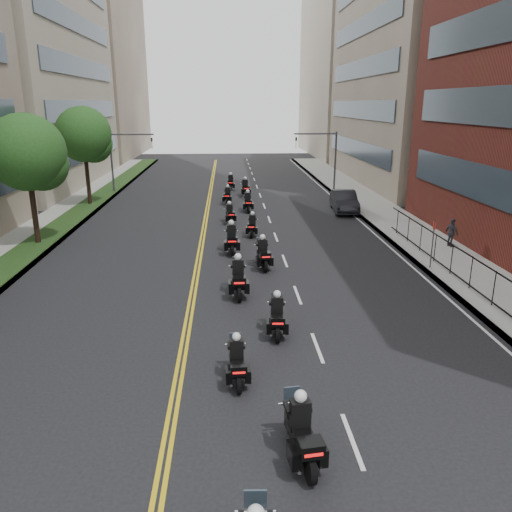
{
  "coord_description": "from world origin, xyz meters",
  "views": [
    {
      "loc": [
        0.15,
        -5.5,
        8.16
      ],
      "look_at": [
        1.37,
        15.34,
        1.74
      ],
      "focal_mm": 35.0,
      "sensor_mm": 36.0,
      "label": 1
    }
  ],
  "objects_px": {
    "motorcycle_4": "(238,279)",
    "parked_sedan": "(344,201)",
    "motorcycle_11": "(245,189)",
    "motorcycle_8": "(230,215)",
    "motorcycle_6": "(232,240)",
    "motorcycle_1": "(301,434)",
    "motorcycle_10": "(228,196)",
    "motorcycle_3": "(277,317)",
    "motorcycle_9": "(248,203)",
    "motorcycle_7": "(252,226)",
    "motorcycle_12": "(231,183)",
    "motorcycle_5": "(263,255)",
    "pedestrian_c": "(452,233)",
    "motorcycle_2": "(237,363)"
  },
  "relations": [
    {
      "from": "motorcycle_4",
      "to": "parked_sedan",
      "type": "bearing_deg",
      "value": 62.29
    },
    {
      "from": "motorcycle_11",
      "to": "motorcycle_8",
      "type": "bearing_deg",
      "value": -102.97
    },
    {
      "from": "motorcycle_4",
      "to": "motorcycle_6",
      "type": "xyz_separation_m",
      "value": [
        -0.22,
        6.58,
        -0.0
      ]
    },
    {
      "from": "motorcycle_6",
      "to": "motorcycle_8",
      "type": "bearing_deg",
      "value": 88.8
    },
    {
      "from": "motorcycle_1",
      "to": "motorcycle_10",
      "type": "height_order",
      "value": "motorcycle_1"
    },
    {
      "from": "motorcycle_3",
      "to": "motorcycle_11",
      "type": "relative_size",
      "value": 0.93
    },
    {
      "from": "motorcycle_4",
      "to": "motorcycle_10",
      "type": "distance_m",
      "value": 21.03
    },
    {
      "from": "motorcycle_6",
      "to": "motorcycle_9",
      "type": "distance_m",
      "value": 11.29
    },
    {
      "from": "motorcycle_4",
      "to": "parked_sedan",
      "type": "height_order",
      "value": "motorcycle_4"
    },
    {
      "from": "motorcycle_9",
      "to": "motorcycle_7",
      "type": "bearing_deg",
      "value": -91.54
    },
    {
      "from": "motorcycle_12",
      "to": "motorcycle_9",
      "type": "bearing_deg",
      "value": -81.26
    },
    {
      "from": "motorcycle_5",
      "to": "motorcycle_6",
      "type": "relative_size",
      "value": 0.93
    },
    {
      "from": "motorcycle_3",
      "to": "motorcycle_6",
      "type": "distance_m",
      "value": 10.66
    },
    {
      "from": "pedestrian_c",
      "to": "motorcycle_2",
      "type": "bearing_deg",
      "value": 120.88
    },
    {
      "from": "motorcycle_10",
      "to": "parked_sedan",
      "type": "height_order",
      "value": "parked_sedan"
    },
    {
      "from": "motorcycle_10",
      "to": "motorcycle_11",
      "type": "distance_m",
      "value": 3.72
    },
    {
      "from": "motorcycle_8",
      "to": "pedestrian_c",
      "type": "bearing_deg",
      "value": -37.1
    },
    {
      "from": "motorcycle_8",
      "to": "parked_sedan",
      "type": "xyz_separation_m",
      "value": [
        8.96,
        3.45,
        0.19
      ]
    },
    {
      "from": "motorcycle_2",
      "to": "parked_sedan",
      "type": "bearing_deg",
      "value": 67.18
    },
    {
      "from": "motorcycle_6",
      "to": "motorcycle_7",
      "type": "height_order",
      "value": "motorcycle_6"
    },
    {
      "from": "motorcycle_4",
      "to": "motorcycle_10",
      "type": "xyz_separation_m",
      "value": [
        -0.39,
        21.03,
        -0.11
      ]
    },
    {
      "from": "motorcycle_5",
      "to": "motorcycle_8",
      "type": "relative_size",
      "value": 1.12
    },
    {
      "from": "motorcycle_9",
      "to": "motorcycle_10",
      "type": "distance_m",
      "value": 3.61
    },
    {
      "from": "motorcycle_5",
      "to": "pedestrian_c",
      "type": "height_order",
      "value": "pedestrian_c"
    },
    {
      "from": "motorcycle_10",
      "to": "motorcycle_11",
      "type": "xyz_separation_m",
      "value": [
        1.62,
        3.34,
        0.06
      ]
    },
    {
      "from": "motorcycle_1",
      "to": "motorcycle_7",
      "type": "xyz_separation_m",
      "value": [
        -0.08,
        21.03,
        -0.08
      ]
    },
    {
      "from": "motorcycle_8",
      "to": "motorcycle_12",
      "type": "relative_size",
      "value": 0.92
    },
    {
      "from": "motorcycle_7",
      "to": "motorcycle_12",
      "type": "xyz_separation_m",
      "value": [
        -1.2,
        17.67,
        0.05
      ]
    },
    {
      "from": "motorcycle_2",
      "to": "pedestrian_c",
      "type": "distance_m",
      "value": 18.72
    },
    {
      "from": "motorcycle_12",
      "to": "pedestrian_c",
      "type": "height_order",
      "value": "pedestrian_c"
    },
    {
      "from": "motorcycle_8",
      "to": "motorcycle_7",
      "type": "bearing_deg",
      "value": -76.02
    },
    {
      "from": "motorcycle_5",
      "to": "parked_sedan",
      "type": "bearing_deg",
      "value": 56.6
    },
    {
      "from": "motorcycle_1",
      "to": "parked_sedan",
      "type": "bearing_deg",
      "value": 67.84
    },
    {
      "from": "motorcycle_6",
      "to": "motorcycle_8",
      "type": "xyz_separation_m",
      "value": [
        -0.04,
        7.28,
        -0.12
      ]
    },
    {
      "from": "motorcycle_2",
      "to": "motorcycle_4",
      "type": "distance_m",
      "value": 7.17
    },
    {
      "from": "motorcycle_2",
      "to": "motorcycle_7",
      "type": "relative_size",
      "value": 0.99
    },
    {
      "from": "motorcycle_7",
      "to": "motorcycle_12",
      "type": "bearing_deg",
      "value": 100.68
    },
    {
      "from": "motorcycle_1",
      "to": "pedestrian_c",
      "type": "height_order",
      "value": "pedestrian_c"
    },
    {
      "from": "motorcycle_3",
      "to": "motorcycle_5",
      "type": "height_order",
      "value": "motorcycle_5"
    },
    {
      "from": "motorcycle_7",
      "to": "motorcycle_12",
      "type": "distance_m",
      "value": 17.71
    },
    {
      "from": "motorcycle_6",
      "to": "motorcycle_10",
      "type": "xyz_separation_m",
      "value": [
        -0.17,
        14.45,
        -0.1
      ]
    },
    {
      "from": "motorcycle_7",
      "to": "motorcycle_8",
      "type": "bearing_deg",
      "value": 118.17
    },
    {
      "from": "motorcycle_1",
      "to": "pedestrian_c",
      "type": "relative_size",
      "value": 1.45
    },
    {
      "from": "motorcycle_1",
      "to": "motorcycle_9",
      "type": "distance_m",
      "value": 28.54
    },
    {
      "from": "motorcycle_6",
      "to": "motorcycle_3",
      "type": "bearing_deg",
      "value": -83.26
    },
    {
      "from": "motorcycle_4",
      "to": "motorcycle_7",
      "type": "xyz_separation_m",
      "value": [
        1.14,
        10.26,
        -0.12
      ]
    },
    {
      "from": "motorcycle_3",
      "to": "pedestrian_c",
      "type": "distance_m",
      "value": 15.38
    },
    {
      "from": "motorcycle_5",
      "to": "motorcycle_11",
      "type": "xyz_separation_m",
      "value": [
        -0.12,
        20.63,
        0.01
      ]
    },
    {
      "from": "motorcycle_1",
      "to": "motorcycle_7",
      "type": "bearing_deg",
      "value": 82.97
    },
    {
      "from": "motorcycle_10",
      "to": "motorcycle_11",
      "type": "height_order",
      "value": "motorcycle_11"
    }
  ]
}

